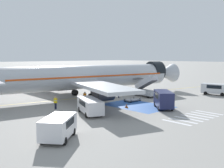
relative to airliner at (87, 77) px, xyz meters
The scene contains 23 objects.
ground_plane 3.72m from the airliner, 140.05° to the right, with size 600.00×600.00×0.00m, color gray.
apron_leadline_yellow 3.52m from the airliner, ahead, with size 0.20×74.78×0.01m, color gold.
apron_stand_patch_blue 11.33m from the airliner, 86.75° to the right, with size 6.46×9.35×0.01m, color #2856A8.
apron_walkway_bar_0 20.64m from the airliner, 100.16° to the right, with size 0.44×3.60×0.01m, color silver.
apron_walkway_bar_1 20.47m from the airliner, 96.80° to the right, with size 0.44×3.60×0.01m, color silver.
apron_walkway_bar_2 20.37m from the airliner, 93.40° to the right, with size 0.44×3.60×0.01m, color silver.
apron_walkway_bar_3 20.33m from the airliner, 89.97° to the right, with size 0.44×3.60×0.01m, color silver.
apron_walkway_bar_4 20.37m from the airliner, 86.54° to the right, with size 0.44×3.60×0.01m, color silver.
apron_walkway_bar_5 20.47m from the airliner, 83.14° to the right, with size 0.44×3.60×0.01m, color silver.
apron_walkway_bar_6 20.65m from the airliner, 79.78° to the right, with size 0.44×3.60×0.01m, color silver.
airliner is the anchor object (origin of this frame).
boarding_stairs_forward 10.45m from the airliner, 36.36° to the right, with size 2.99×5.48×3.84m.
fuel_tanker 23.86m from the airliner, 101.38° to the left, with size 9.64×2.96×3.56m.
service_van_0 22.89m from the airliner, 133.77° to the right, with size 4.58×4.31×1.95m.
service_van_1 14.82m from the airliner, 83.88° to the right, with size 4.52×4.69×2.35m.
service_van_2 13.39m from the airliner, 126.36° to the right, with size 3.91×5.87×1.87m.
service_van_3 23.13m from the airliner, 36.20° to the right, with size 2.72×4.92×2.04m.
baggage_cart 8.95m from the airliner, 71.15° to the right, with size 2.62×1.54×0.87m.
ground_crew_0 10.86m from the airliner, 151.24° to the right, with size 0.39×0.49×1.70m.
ground_crew_1 4.64m from the airliner, 110.74° to the right, with size 0.49×0.42×1.82m.
ground_crew_2 6.49m from the airliner, 131.42° to the right, with size 0.45×0.48×1.78m.
ground_crew_3 5.86m from the airliner, 48.90° to the right, with size 0.42×0.49×1.75m.
traffic_cone_0 11.42m from the airliner, 98.74° to the right, with size 0.47×0.47×0.52m.
Camera 1 is at (-26.07, -34.42, 7.00)m, focal length 42.00 mm.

